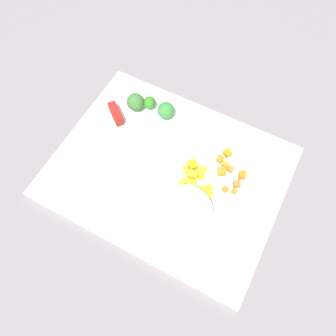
{
  "coord_description": "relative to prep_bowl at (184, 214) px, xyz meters",
  "views": [
    {
      "loc": [
        -0.15,
        0.28,
        0.66
      ],
      "look_at": [
        0.0,
        0.0,
        0.02
      ],
      "focal_mm": 35.78,
      "sensor_mm": 36.0,
      "label": 1
    }
  ],
  "objects": [
    {
      "name": "pepper_dice_4",
      "position": [
        0.04,
        -0.11,
        -0.01
      ],
      "size": [
        0.03,
        0.03,
        0.02
      ],
      "primitive_type": "cube",
      "rotation": [
        0.0,
        0.0,
        2.52
      ],
      "color": "yellow",
      "rests_on": "cutting_board"
    },
    {
      "name": "pepper_dice_1",
      "position": [
        0.04,
        -0.07,
        -0.02
      ],
      "size": [
        0.02,
        0.02,
        0.01
      ],
      "primitive_type": "cube",
      "rotation": [
        0.0,
        0.0,
        1.24
      ],
      "color": "yellow",
      "rests_on": "cutting_board"
    },
    {
      "name": "pepper_dice_5",
      "position": [
        0.01,
        -0.1,
        -0.02
      ],
      "size": [
        0.02,
        0.02,
        0.01
      ],
      "primitive_type": "cube",
      "rotation": [
        0.0,
        0.0,
        0.5
      ],
      "color": "yellow",
      "rests_on": "cutting_board"
    },
    {
      "name": "carrot_dice_2",
      "position": [
        -0.05,
        -0.09,
        -0.02
      ],
      "size": [
        0.02,
        0.02,
        0.01
      ],
      "primitive_type": "cube",
      "rotation": [
        0.0,
        0.0,
        2.51
      ],
      "color": "orange",
      "rests_on": "cutting_board"
    },
    {
      "name": "carrot_dice_1",
      "position": [
        -0.01,
        -0.15,
        -0.02
      ],
      "size": [
        0.01,
        0.02,
        0.01
      ],
      "primitive_type": "cube",
      "rotation": [
        0.0,
        0.0,
        3.03
      ],
      "color": "orange",
      "rests_on": "cutting_board"
    },
    {
      "name": "broccoli_floret_1",
      "position": [
        0.19,
        -0.21,
        -0.0
      ],
      "size": [
        0.03,
        0.03,
        0.04
      ],
      "color": "#97AE64",
      "rests_on": "cutting_board"
    },
    {
      "name": "carrot_dice_0",
      "position": [
        -0.03,
        -0.15,
        -0.02
      ],
      "size": [
        0.01,
        0.01,
        0.01
      ],
      "primitive_type": "cube",
      "rotation": [
        0.0,
        0.0,
        1.64
      ],
      "color": "orange",
      "rests_on": "cutting_board"
    },
    {
      "name": "carrot_dice_8",
      "position": [
        -0.07,
        -0.14,
        -0.02
      ],
      "size": [
        0.02,
        0.02,
        0.02
      ],
      "primitive_type": "cube",
      "rotation": [
        0.0,
        0.0,
        1.96
      ],
      "color": "orange",
      "rests_on": "cutting_board"
    },
    {
      "name": "pepper_dice_0",
      "position": [
        0.01,
        -0.11,
        -0.02
      ],
      "size": [
        0.02,
        0.02,
        0.01
      ],
      "primitive_type": "cube",
      "rotation": [
        0.0,
        0.0,
        2.98
      ],
      "color": "yellow",
      "rests_on": "cutting_board"
    },
    {
      "name": "pepper_dice_7",
      "position": [
        0.02,
        -0.09,
        -0.02
      ],
      "size": [
        0.02,
        0.02,
        0.02
      ],
      "primitive_type": "cube",
      "rotation": [
        0.0,
        0.0,
        0.18
      ],
      "color": "yellow",
      "rests_on": "cutting_board"
    },
    {
      "name": "pepper_dice_8",
      "position": [
        0.04,
        -0.09,
        -0.02
      ],
      "size": [
        0.02,
        0.02,
        0.01
      ],
      "primitive_type": "cube",
      "rotation": [
        0.0,
        0.0,
        2.12
      ],
      "color": "yellow",
      "rests_on": "cutting_board"
    },
    {
      "name": "pepper_dice_2",
      "position": [
        0.02,
        -0.07,
        -0.01
      ],
      "size": [
        0.03,
        0.02,
        0.02
      ],
      "primitive_type": "cube",
      "rotation": [
        0.0,
        0.0,
        0.29
      ],
      "color": "yellow",
      "rests_on": "cutting_board"
    },
    {
      "name": "broccoli_floret_0",
      "position": [
        0.15,
        -0.2,
        -0.0
      ],
      "size": [
        0.04,
        0.04,
        0.04
      ],
      "color": "#92BF67",
      "rests_on": "cutting_board"
    },
    {
      "name": "carrot_dice_7",
      "position": [
        -0.07,
        -0.12,
        -0.02
      ],
      "size": [
        0.02,
        0.02,
        0.01
      ],
      "primitive_type": "cube",
      "rotation": [
        0.0,
        0.0,
        2.16
      ],
      "color": "orange",
      "rests_on": "cutting_board"
    },
    {
      "name": "cutting_board",
      "position": [
        0.08,
        -0.08,
        -0.03
      ],
      "size": [
        0.48,
        0.38,
        0.01
      ],
      "primitive_type": "cube",
      "color": "white",
      "rests_on": "ground_plane"
    },
    {
      "name": "pepper_dice_9",
      "position": [
        -0.02,
        -0.06,
        -0.01
      ],
      "size": [
        0.02,
        0.02,
        0.02
      ],
      "primitive_type": "cube",
      "rotation": [
        0.0,
        0.0,
        3.05
      ],
      "color": "yellow",
      "rests_on": "cutting_board"
    },
    {
      "name": "carrot_dice_5",
      "position": [
        0.02,
        -0.1,
        -0.02
      ],
      "size": [
        0.02,
        0.02,
        0.01
      ],
      "primitive_type": "cube",
      "rotation": [
        0.0,
        0.0,
        2.91
      ],
      "color": "orange",
      "rests_on": "cutting_board"
    },
    {
      "name": "ground_plane",
      "position": [
        0.08,
        -0.08,
        -0.04
      ],
      "size": [
        4.0,
        4.0,
        0.0
      ],
      "primitive_type": "plane",
      "color": "slate"
    },
    {
      "name": "carrot_dice_4",
      "position": [
        -0.03,
        -0.13,
        -0.02
      ],
      "size": [
        0.02,
        0.02,
        0.01
      ],
      "primitive_type": "cube",
      "rotation": [
        0.0,
        0.0,
        2.12
      ],
      "color": "orange",
      "rests_on": "cutting_board"
    },
    {
      "name": "broccoli_floret_2",
      "position": [
        0.22,
        -0.19,
        0.0
      ],
      "size": [
        0.04,
        0.04,
        0.05
      ],
      "color": "#95BF69",
      "rests_on": "cutting_board"
    },
    {
      "name": "carrot_dice_6",
      "position": [
        -0.04,
        -0.14,
        -0.02
      ],
      "size": [
        0.02,
        0.01,
        0.01
      ],
      "primitive_type": "cube",
      "rotation": [
        0.0,
        0.0,
        1.39
      ],
      "color": "orange",
      "rests_on": "cutting_board"
    },
    {
      "name": "carrot_dice_3",
      "position": [
        -0.07,
        -0.1,
        -0.02
      ],
      "size": [
        0.01,
        0.01,
        0.01
      ],
      "primitive_type": "cube",
      "rotation": [
        0.0,
        0.0,
        1.25
      ],
      "color": "orange",
      "rests_on": "cutting_board"
    },
    {
      "name": "pepper_dice_6",
      "position": [
        -0.01,
        -0.06,
        -0.01
      ],
      "size": [
        0.02,
        0.02,
        0.02
      ],
      "primitive_type": "cube",
      "rotation": [
        0.0,
        0.0,
        1.28
      ],
      "color": "yellow",
      "rests_on": "cutting_board"
    },
    {
      "name": "carrot_dice_9",
      "position": [
        -0.02,
        -0.17,
        -0.02
      ],
      "size": [
        0.02,
        0.02,
        0.01
      ],
      "primitive_type": "cube",
      "rotation": [
        0.0,
        0.0,
        1.03
      ],
      "color": "orange",
      "rests_on": "cutting_board"
    },
    {
      "name": "prep_bowl",
      "position": [
        0.0,
        0.0,
        0.0
      ],
      "size": [
        0.11,
        0.11,
        0.05
      ],
      "primitive_type": "cylinder",
      "color": "#B0BFBE",
      "rests_on": "cutting_board"
    },
    {
      "name": "chef_knife",
      "position": [
        0.2,
        -0.11,
        -0.01
      ],
      "size": [
        0.25,
        0.2,
        0.02
      ],
      "rotation": [
        0.0,
        0.0,
        2.48
      ],
      "color": "silver",
      "rests_on": "cutting_board"
    },
    {
      "name": "pepper_dice_3",
      "position": [
        -0.02,
        -0.08,
        -0.02
      ],
      "size": [
        0.02,
        0.02,
        0.01
      ],
      "primitive_type": "cube",
      "rotation": [
        0.0,
        0.0,
        2.85
      ],
      "color": "yellow",
      "rests_on": "cutting_board"
    }
  ]
}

